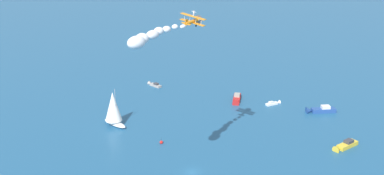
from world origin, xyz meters
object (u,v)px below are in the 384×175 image
object	(u,v)px
biplane_lead	(193,21)
motorboat_ahead	(154,85)
sailboat_inshore	(113,108)
motorboat_mid_cluster	(274,103)
motorboat_near_centre	(237,99)
motorboat_far_port	(320,110)
wingwalker_lead	(194,13)
motorboat_outer_ring_a	(345,146)
marker_buoy	(161,142)

from	to	relation	value
biplane_lead	motorboat_ahead	bearing A→B (deg)	174.64
sailboat_inshore	motorboat_mid_cluster	distance (m)	62.28
motorboat_near_centre	motorboat_far_port	xyz separation A→B (m)	(19.90, 24.99, 0.06)
biplane_lead	wingwalker_lead	world-z (taller)	wingwalker_lead
motorboat_far_port	biplane_lead	xyz separation A→B (m)	(27.75, -58.69, 43.08)
motorboat_far_port	sailboat_inshore	world-z (taller)	sailboat_inshore
motorboat_mid_cluster	motorboat_outer_ring_a	size ratio (longest dim) A/B	0.62
motorboat_near_centre	marker_buoy	bearing A→B (deg)	-54.15
motorboat_near_centre	motorboat_ahead	distance (m)	38.35
motorboat_far_port	motorboat_mid_cluster	size ratio (longest dim) A/B	1.80
sailboat_inshore	wingwalker_lead	distance (m)	58.62
motorboat_near_centre	motorboat_mid_cluster	world-z (taller)	motorboat_near_centre
sailboat_inshore	motorboat_outer_ring_a	bearing A→B (deg)	58.73
motorboat_mid_cluster	biplane_lead	world-z (taller)	biplane_lead
motorboat_outer_ring_a	biplane_lead	bearing A→B (deg)	-90.69
motorboat_mid_cluster	motorboat_outer_ring_a	xyz separation A→B (m)	(40.61, 4.26, 0.30)
sailboat_inshore	biplane_lead	size ratio (longest dim) A/B	2.06
marker_buoy	motorboat_ahead	bearing A→B (deg)	168.64
biplane_lead	wingwalker_lead	distance (m)	2.15
motorboat_mid_cluster	biplane_lead	xyz separation A→B (m)	(40.00, -46.03, 43.47)
motorboat_outer_ring_a	marker_buoy	size ratio (longest dim) A/B	4.89
motorboat_far_port	wingwalker_lead	world-z (taller)	wingwalker_lead
sailboat_inshore	marker_buoy	bearing A→B (deg)	32.08
motorboat_near_centre	wingwalker_lead	xyz separation A→B (m)	(47.89, -33.48, 45.27)
motorboat_ahead	wingwalker_lead	xyz separation A→B (m)	(75.47, -6.83, 45.53)
motorboat_mid_cluster	marker_buoy	xyz separation A→B (m)	(19.56, -49.98, -0.10)
motorboat_ahead	wingwalker_lead	size ratio (longest dim) A/B	4.60
motorboat_near_centre	motorboat_far_port	distance (m)	31.95
sailboat_inshore	marker_buoy	distance (m)	23.39
marker_buoy	wingwalker_lead	distance (m)	50.33
marker_buoy	biplane_lead	size ratio (longest dim) A/B	0.31
motorboat_near_centre	motorboat_ahead	size ratio (longest dim) A/B	1.48
motorboat_near_centre	wingwalker_lead	distance (m)	73.92
motorboat_ahead	biplane_lead	world-z (taller)	biplane_lead
motorboat_far_port	biplane_lead	distance (m)	77.91
motorboat_near_centre	marker_buoy	world-z (taller)	motorboat_near_centre
motorboat_mid_cluster	motorboat_ahead	bearing A→B (deg)	-132.11
biplane_lead	wingwalker_lead	xyz separation A→B (m)	(0.23, 0.22, 2.13)
sailboat_inshore	motorboat_outer_ring_a	xyz separation A→B (m)	(40.24, 66.27, -5.49)
motorboat_near_centre	wingwalker_lead	world-z (taller)	wingwalker_lead
motorboat_far_port	motorboat_mid_cluster	world-z (taller)	motorboat_far_port
motorboat_near_centre	biplane_lead	world-z (taller)	biplane_lead
biplane_lead	motorboat_far_port	bearing A→B (deg)	115.31
motorboat_outer_ring_a	wingwalker_lead	xyz separation A→B (m)	(-0.38, -50.07, 45.30)
motorboat_outer_ring_a	motorboat_near_centre	bearing A→B (deg)	-161.03
motorboat_far_port	sailboat_inshore	bearing A→B (deg)	-99.04
motorboat_far_port	sailboat_inshore	distance (m)	75.80
motorboat_outer_ring_a	marker_buoy	xyz separation A→B (m)	(-21.05, -54.24, -0.39)
motorboat_near_centre	motorboat_outer_ring_a	xyz separation A→B (m)	(48.26, 16.59, -0.03)
motorboat_far_port	wingwalker_lead	size ratio (longest dim) A/B	7.48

